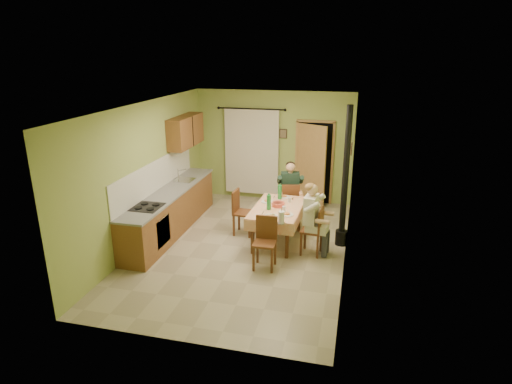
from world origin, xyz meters
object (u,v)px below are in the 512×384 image
(chair_right, at_px, (312,240))
(man_right, at_px, (313,211))
(chair_far, at_px, (290,211))
(man_far, at_px, (290,186))
(chair_near, at_px, (265,253))
(stove_flue, at_px, (344,197))
(dining_table, at_px, (277,224))
(chair_left, at_px, (243,221))

(chair_right, relative_size, man_right, 0.67)
(chair_far, distance_m, man_far, 0.59)
(chair_near, height_order, stove_flue, stove_flue)
(chair_far, bearing_deg, chair_near, -105.44)
(chair_near, bearing_deg, chair_far, -93.59)
(dining_table, distance_m, chair_left, 0.82)
(dining_table, distance_m, man_far, 1.17)
(man_far, bearing_deg, chair_right, -77.73)
(chair_far, bearing_deg, dining_table, -107.37)
(chair_left, bearing_deg, dining_table, 76.59)
(chair_near, bearing_deg, man_far, -93.50)
(dining_table, height_order, chair_left, chair_left)
(stove_flue, bearing_deg, man_right, -134.37)
(chair_far, bearing_deg, chair_right, -77.62)
(man_far, height_order, stove_flue, stove_flue)
(dining_table, bearing_deg, man_far, 87.70)
(man_right, bearing_deg, stove_flue, -38.38)
(chair_near, relative_size, man_far, 0.68)
(chair_near, distance_m, stove_flue, 1.98)
(man_far, bearing_deg, chair_near, -105.35)
(man_right, relative_size, stove_flue, 0.50)
(stove_flue, bearing_deg, chair_right, -133.65)
(man_far, bearing_deg, man_right, -78.11)
(dining_table, xyz_separation_m, man_far, (0.08, 1.06, 0.50))
(chair_left, xyz_separation_m, man_far, (0.85, 0.83, 0.59))
(dining_table, distance_m, chair_far, 1.05)
(chair_far, distance_m, stove_flue, 1.65)
(man_right, distance_m, stove_flue, 0.79)
(dining_table, distance_m, stove_flue, 1.45)
(chair_left, bearing_deg, chair_right, 71.68)
(dining_table, relative_size, man_far, 1.15)
(chair_left, bearing_deg, man_right, 71.57)
(man_far, bearing_deg, dining_table, -107.16)
(chair_right, relative_size, stove_flue, 0.33)
(dining_table, height_order, stove_flue, stove_flue)
(man_far, distance_m, stove_flue, 1.49)
(chair_near, distance_m, chair_left, 1.55)
(chair_near, bearing_deg, stove_flue, -135.94)
(man_right, bearing_deg, chair_far, 31.01)
(stove_flue, bearing_deg, chair_left, 178.92)
(chair_far, bearing_deg, man_far, 90.00)
(chair_right, relative_size, chair_left, 0.97)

